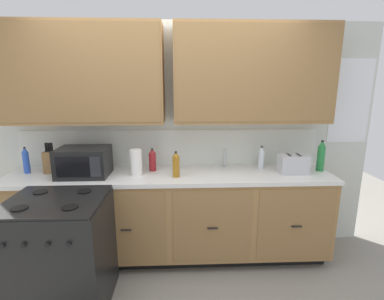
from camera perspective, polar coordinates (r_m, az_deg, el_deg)
ground_plane at (r=3.04m, az=-4.35°, el=-23.70°), size 8.09×8.09×0.00m
wall_unit at (r=2.94m, az=-4.56°, el=10.19°), size 4.44×0.40×2.45m
counter_run at (r=3.04m, az=-4.30°, el=-13.00°), size 3.27×0.64×0.94m
stove_range at (r=2.69m, az=-24.99°, el=-18.35°), size 0.76×0.68×0.95m
microwave at (r=2.97m, az=-20.98°, el=-2.24°), size 0.48×0.37×0.28m
toaster at (r=3.04m, az=19.71°, el=-2.65°), size 0.28×0.18×0.19m
knife_block at (r=3.22m, az=-26.56°, el=-2.06°), size 0.11×0.14×0.31m
sink_faucet at (r=3.09m, az=6.56°, el=-1.65°), size 0.02×0.02×0.20m
paper_towel_roll at (r=2.84m, az=-11.21°, el=-2.47°), size 0.12×0.12×0.26m
bottle_amber at (r=2.74m, az=-3.25°, el=-2.94°), size 0.07×0.07×0.25m
bottle_clear at (r=3.10m, az=13.81°, el=-1.48°), size 0.06×0.06×0.25m
bottle_green at (r=3.22m, az=24.57°, el=-1.12°), size 0.08×0.08×0.32m
bottle_blue at (r=3.31m, az=-30.46°, el=-1.82°), size 0.06×0.06×0.27m
bottle_red at (r=2.97m, az=-7.98°, el=-1.99°), size 0.07×0.07×0.24m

